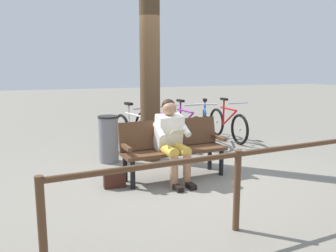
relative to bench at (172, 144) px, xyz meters
name	(u,v)px	position (x,y,z in m)	size (l,w,h in m)	color
ground_plane	(184,176)	(-0.18, 0.04, -0.51)	(40.00, 40.00, 0.00)	slate
bench	(172,144)	(0.00, 0.00, 0.00)	(1.64, 0.63, 0.87)	#51331E
person_reading	(172,137)	(0.07, 0.17, 0.16)	(0.52, 0.79, 1.20)	white
handbag	(114,179)	(0.92, 0.17, -0.39)	(0.30, 0.14, 0.24)	#3F1E14
tree_trunk	(150,53)	(0.03, -1.06, 1.39)	(0.35, 0.35, 3.79)	#4C3823
litter_bin	(109,139)	(0.77, -1.14, -0.10)	(0.35, 0.35, 0.82)	slate
bicycle_blue	(227,124)	(-2.07, -2.08, -0.15)	(0.48, 1.68, 0.94)	black
bicycle_silver	(205,126)	(-1.51, -2.08, -0.15)	(0.75, 1.56, 0.94)	black
bicycle_black	(184,127)	(-1.03, -2.07, -0.15)	(0.48, 1.67, 0.94)	black
bicycle_purple	(156,129)	(-0.39, -2.06, -0.15)	(0.63, 1.62, 0.94)	black
bicycle_orange	(133,132)	(0.15, -1.88, -0.15)	(0.60, 1.63, 0.94)	black
railing_fence	(238,173)	(-0.03, 1.86, 0.11)	(3.82, 0.49, 0.85)	#51331E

